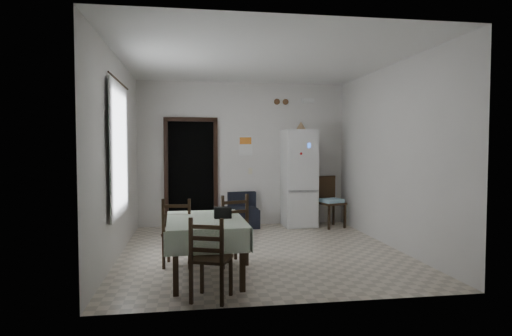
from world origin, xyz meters
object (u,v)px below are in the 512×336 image
Objects in this scene: corner_chair at (331,202)px; fridge at (299,178)px; navy_seat at (243,210)px; dining_chair_far_right at (229,229)px; dining_chair_near_head at (211,258)px; dining_table at (206,248)px; dining_chair_far_left at (179,232)px.

fridge is at bearing 141.40° from corner_chair.
navy_seat is at bearing 178.63° from fridge.
dining_chair_far_right reaches higher than dining_chair_near_head.
dining_table is at bearing 38.15° from dining_chair_far_right.
dining_table is at bearing -148.40° from corner_chair.
corner_chair is (1.73, -0.24, 0.16)m from navy_seat.
dining_table is 0.65m from dining_chair_far_right.
dining_table is (-2.58, -2.90, -0.14)m from corner_chair.
fridge reaches higher than corner_chair.
dining_table is 1.44× the size of dining_chair_far_right.
dining_chair_far_right is (-0.50, -2.59, 0.14)m from navy_seat.
dining_chair_far_left is 1.04× the size of dining_chair_near_head.
dining_chair_near_head is (0.03, -0.78, 0.08)m from dining_table.
fridge is 2.01× the size of dining_chair_far_right.
corner_chair is at bearing -133.23° from dining_chair_far_left.
dining_table is (-0.85, -3.14, 0.02)m from navy_seat.
corner_chair is (0.60, -0.24, -0.46)m from fridge.
dining_chair_far_right reaches higher than dining_chair_far_left.
fridge is 0.79m from corner_chair.
navy_seat is at bearing 155.41° from corner_chair.
fridge is at bearing -95.32° from dining_chair_near_head.
fridge is 2.19× the size of dining_chair_near_head.
dining_chair_far_left reaches higher than dining_table.
fridge reaches higher than dining_chair_far_left.
dining_chair_far_left is (-1.18, -2.56, 0.12)m from navy_seat.
corner_chair is at bearing -23.28° from fridge.
dining_table is at bearing 128.68° from dining_chair_far_left.
dining_chair_far_right is (-2.24, -2.35, -0.02)m from corner_chair.
dining_chair_far_left is at bearing -121.39° from navy_seat.
fridge is 1.39× the size of dining_table.
navy_seat is 0.78× the size of dining_chair_near_head.
dining_table is at bearing -111.68° from navy_seat.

